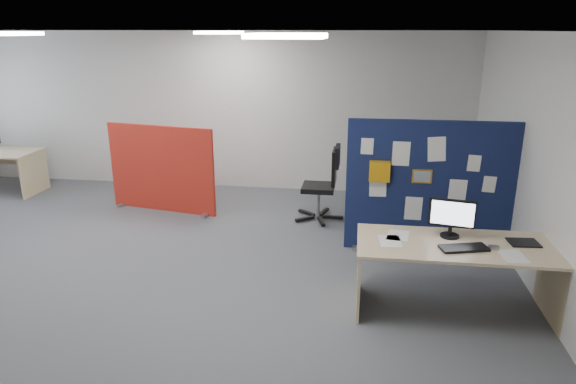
# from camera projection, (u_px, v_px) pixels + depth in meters

# --- Properties ---
(floor) EXTENTS (9.00, 9.00, 0.00)m
(floor) POSITION_uv_depth(u_px,v_px,m) (132.00, 271.00, 6.05)
(floor) COLOR #54565B
(floor) RESTS_ON ground
(ceiling) EXTENTS (9.00, 7.00, 0.02)m
(ceiling) POSITION_uv_depth(u_px,v_px,m) (107.00, 31.00, 5.23)
(ceiling) COLOR white
(ceiling) RESTS_ON wall_back
(wall_back) EXTENTS (9.00, 0.02, 2.70)m
(wall_back) POSITION_uv_depth(u_px,v_px,m) (210.00, 111.00, 8.94)
(wall_back) COLOR silver
(wall_back) RESTS_ON floor
(wall_right) EXTENTS (0.02, 7.00, 2.70)m
(wall_right) POSITION_uv_depth(u_px,v_px,m) (553.00, 175.00, 5.05)
(wall_right) COLOR silver
(wall_right) RESTS_ON floor
(ceiling_lights) EXTENTS (4.10, 4.10, 0.04)m
(ceiling_lights) POSITION_uv_depth(u_px,v_px,m) (163.00, 34.00, 5.82)
(ceiling_lights) COLOR white
(ceiling_lights) RESTS_ON ceiling
(navy_divider) EXTENTS (2.05, 0.30, 1.69)m
(navy_divider) POSITION_uv_depth(u_px,v_px,m) (427.00, 188.00, 6.34)
(navy_divider) COLOR #10113C
(navy_divider) RESTS_ON floor
(main_desk) EXTENTS (1.92, 0.85, 0.73)m
(main_desk) POSITION_uv_depth(u_px,v_px,m) (454.00, 257.00, 5.07)
(main_desk) COLOR tan
(main_desk) RESTS_ON floor
(monitor_main) EXTENTS (0.45, 0.19, 0.39)m
(monitor_main) POSITION_uv_depth(u_px,v_px,m) (451.00, 216.00, 5.08)
(monitor_main) COLOR black
(monitor_main) RESTS_ON main_desk
(keyboard) EXTENTS (0.48, 0.29, 0.02)m
(keyboard) POSITION_uv_depth(u_px,v_px,m) (464.00, 248.00, 4.86)
(keyboard) COLOR black
(keyboard) RESTS_ON main_desk
(mouse) EXTENTS (0.11, 0.08, 0.03)m
(mouse) POSITION_uv_depth(u_px,v_px,m) (494.00, 247.00, 4.86)
(mouse) COLOR #96959A
(mouse) RESTS_ON main_desk
(paper_tray) EXTENTS (0.30, 0.24, 0.01)m
(paper_tray) POSITION_uv_depth(u_px,v_px,m) (524.00, 243.00, 4.99)
(paper_tray) COLOR black
(paper_tray) RESTS_ON main_desk
(red_divider) EXTENTS (1.77, 0.39, 1.34)m
(red_divider) POSITION_uv_depth(u_px,v_px,m) (161.00, 169.00, 7.88)
(red_divider) COLOR #AC1E16
(red_divider) RESTS_ON floor
(office_chair) EXTENTS (0.70, 0.74, 1.11)m
(office_chair) POSITION_uv_depth(u_px,v_px,m) (326.00, 179.00, 7.49)
(office_chair) COLOR black
(office_chair) RESTS_ON floor
(desk_papers) EXTENTS (1.34, 0.68, 0.00)m
(desk_papers) POSITION_uv_depth(u_px,v_px,m) (432.00, 244.00, 4.98)
(desk_papers) COLOR white
(desk_papers) RESTS_ON main_desk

